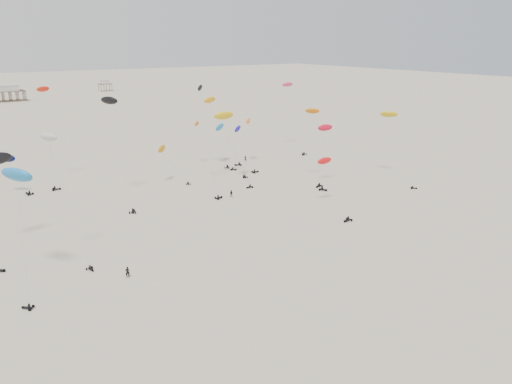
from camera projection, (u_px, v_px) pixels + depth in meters
ground_plane at (96, 138)px, 191.47m from camera, size 900.00×900.00×0.00m
pavilion_main at (6, 94)px, 304.64m from camera, size 21.00×13.00×9.80m
pavilion_small at (105, 86)px, 365.67m from camera, size 9.00×7.00×8.00m
rig_0 at (316, 140)px, 128.35m from camera, size 7.57×13.84×20.51m
rig_1 at (211, 143)px, 147.25m from camera, size 8.12×11.48×14.94m
rig_2 at (323, 145)px, 127.56m from camera, size 6.74×4.50×15.75m
rig_3 at (60, 175)px, 81.24m from camera, size 4.73×10.97×22.26m
rig_5 at (166, 154)px, 129.82m from camera, size 7.41×8.68×10.94m
rig_6 at (221, 131)px, 149.12m from camera, size 5.90×13.52×13.94m
rig_7 at (206, 124)px, 121.75m from camera, size 5.67×16.26×27.15m
rig_8 at (11, 165)px, 120.46m from camera, size 7.02×7.37×10.22m
rig_9 at (240, 140)px, 131.51m from camera, size 5.91×13.01×15.86m
rig_10 at (332, 179)px, 110.30m from camera, size 7.49×14.50×15.89m
rig_11 at (49, 134)px, 127.02m from camera, size 5.13×13.62×25.58m
rig_12 at (292, 105)px, 168.76m from camera, size 7.52×17.29×25.29m
rig_13 at (217, 116)px, 145.61m from camera, size 10.51×7.47×20.84m
rig_14 at (392, 123)px, 134.97m from camera, size 8.70×18.15×21.90m
rig_16 at (115, 129)px, 113.38m from camera, size 4.70×18.60×25.98m
rig_18 at (17, 183)px, 75.09m from camera, size 6.25×15.58×19.58m
rig_19 at (251, 138)px, 147.40m from camera, size 8.35×15.06×17.41m
rig_20 at (226, 123)px, 134.41m from camera, size 7.20×7.45×18.18m
spectator_0 at (128, 277)px, 79.49m from camera, size 0.93×0.76×2.20m
spectator_1 at (231, 197)px, 120.01m from camera, size 1.15×1.03×2.03m
spectator_3 at (245, 161)px, 155.24m from camera, size 0.92×0.83×2.11m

